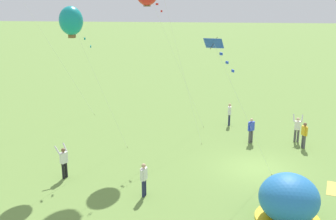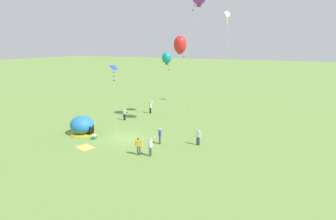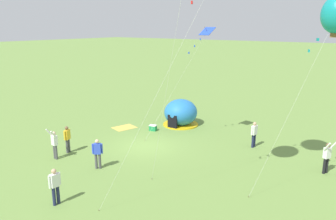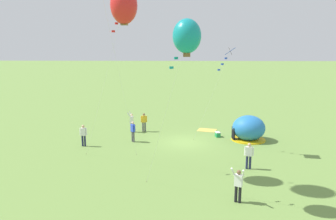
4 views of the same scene
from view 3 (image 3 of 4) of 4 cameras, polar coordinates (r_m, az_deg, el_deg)
The scene contains 11 objects.
ground_plane at distance 21.90m, azimuth -3.80°, elevation -6.30°, with size 300.00×300.00×0.00m, color olive.
popup_tent at distance 26.14m, azimuth 2.22°, elevation -0.52°, with size 2.81×2.81×2.10m.
picnic_blanket at distance 25.92m, azimuth -7.61°, elevation -3.05°, with size 1.70×1.30×0.01m, color gold.
cooler_box at distance 24.95m, azimuth -2.63°, elevation -3.11°, with size 0.47×0.59×0.44m.
person_flying_kite at distance 20.64m, azimuth -19.17°, elevation -5.48°, with size 0.52×0.67×1.89m.
person_near_tent at distance 21.44m, azimuth -17.12°, elevation -4.67°, with size 0.56×0.35×1.72m.
person_watching_sky at distance 22.09m, azimuth 14.77°, elevation -3.93°, with size 0.58×0.31×1.72m.
person_center_field at distance 19.62m, azimuth 25.96°, elevation -7.22°, with size 0.72×0.64×1.89m.
person_far_back at distance 18.66m, azimuth -12.17°, elevation -7.22°, with size 0.43×0.47×1.72m.
person_strolling at distance 15.61m, azimuth -19.08°, elevation -12.19°, with size 0.59×0.27×1.72m.
kite_blue at distance 21.48m, azimuth 6.24°, elevation 12.72°, with size 2.74×3.89×7.71m.
Camera 3 is at (15.71, 13.14, 7.77)m, focal length 35.00 mm.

